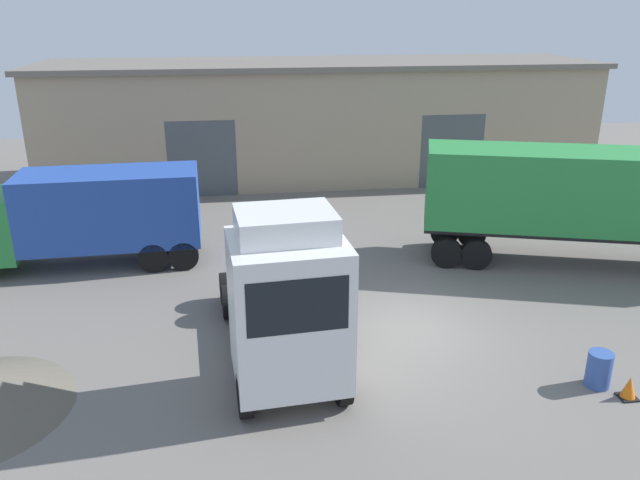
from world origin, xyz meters
TOP-DOWN VIEW (x-y plane):
  - ground_plane at (0.00, 0.00)m, footprint 60.00×60.00m
  - warehouse_building at (0.00, 17.46)m, footprint 28.16×7.43m
  - tractor_unit_white at (-3.66, -2.28)m, footprint 2.99×6.91m
  - container_trailer_green at (7.30, 3.64)m, footprint 11.43×5.70m
  - box_truck_green at (-9.73, 6.03)m, footprint 7.90×2.64m
  - oil_drum at (3.62, -3.51)m, footprint 0.58×0.58m
  - traffic_cone at (4.05, -4.09)m, footprint 0.40×0.40m

SIDE VIEW (x-z plane):
  - ground_plane at x=0.00m, z-range 0.00..0.00m
  - traffic_cone at x=4.05m, z-range -0.02..0.53m
  - oil_drum at x=3.62m, z-range 0.00..0.88m
  - box_truck_green at x=-9.73m, z-range 0.23..3.52m
  - tractor_unit_white at x=-3.66m, z-range -0.14..4.26m
  - container_trailer_green at x=7.30m, z-range 0.55..4.55m
  - warehouse_building at x=0.00m, z-range 0.01..5.93m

